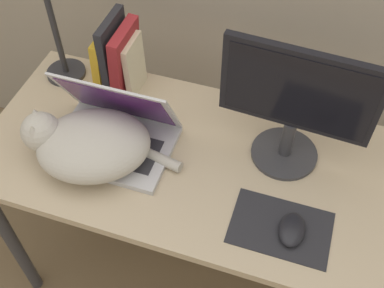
# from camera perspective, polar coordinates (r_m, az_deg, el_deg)

# --- Properties ---
(desk) EXTENTS (1.30, 0.60, 0.76)m
(desk) POSITION_cam_1_polar(r_m,az_deg,el_deg) (1.47, 0.72, -4.00)
(desk) COLOR tan
(desk) RESTS_ON ground_plane
(laptop) EXTENTS (0.35, 0.25, 0.24)m
(laptop) POSITION_cam_1_polar(r_m,az_deg,el_deg) (1.42, -9.13, 1.40)
(laptop) COLOR #B7B7BC
(laptop) RESTS_ON desk
(cat) EXTENTS (0.45, 0.36, 0.16)m
(cat) POSITION_cam_1_polar(r_m,az_deg,el_deg) (1.38, -12.19, 0.05)
(cat) COLOR #B2ADA3
(cat) RESTS_ON desk
(external_monitor) EXTENTS (0.41, 0.19, 0.39)m
(external_monitor) POSITION_cam_1_polar(r_m,az_deg,el_deg) (1.28, 12.20, 4.68)
(external_monitor) COLOR #333338
(external_monitor) RESTS_ON desk
(mousepad) EXTENTS (0.26, 0.17, 0.00)m
(mousepad) POSITION_cam_1_polar(r_m,az_deg,el_deg) (1.29, 10.47, -9.71)
(mousepad) COLOR #232328
(mousepad) RESTS_ON desk
(computer_mouse) EXTENTS (0.07, 0.10, 0.03)m
(computer_mouse) POSITION_cam_1_polar(r_m,az_deg,el_deg) (1.28, 11.78, -9.89)
(computer_mouse) COLOR black
(computer_mouse) RESTS_ON mousepad
(book_row) EXTENTS (0.13, 0.17, 0.26)m
(book_row) POSITION_cam_1_polar(r_m,az_deg,el_deg) (1.55, -8.71, 9.95)
(book_row) COLOR gold
(book_row) RESTS_ON desk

